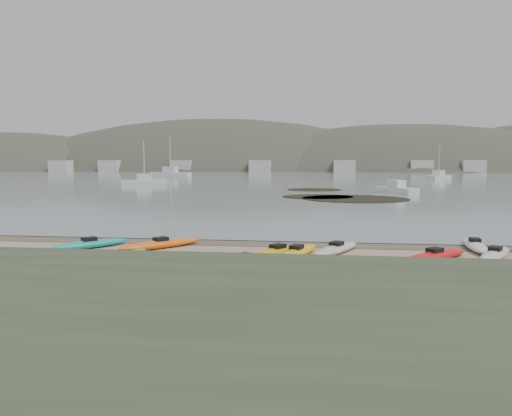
# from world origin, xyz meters

# --- Properties ---
(ground) EXTENTS (600.00, 600.00, 0.00)m
(ground) POSITION_xyz_m (0.00, 0.00, 0.00)
(ground) COLOR tan
(ground) RESTS_ON ground
(wet_sand) EXTENTS (60.00, 60.00, 0.00)m
(wet_sand) POSITION_xyz_m (0.00, -0.30, 0.00)
(wet_sand) COLOR brown
(wet_sand) RESTS_ON ground
(water) EXTENTS (1200.00, 1200.00, 0.00)m
(water) POSITION_xyz_m (0.00, 300.00, 0.01)
(water) COLOR slate
(water) RESTS_ON ground
(kayaks) EXTENTS (20.63, 10.92, 0.34)m
(kayaks) POSITION_xyz_m (0.18, -3.75, 0.17)
(kayaks) COLOR silver
(kayaks) RESTS_ON ground
(kelp_mats) EXTENTS (12.56, 23.26, 0.04)m
(kelp_mats) POSITION_xyz_m (4.23, 30.06, 0.03)
(kelp_mats) COLOR black
(kelp_mats) RESTS_ON water
(moored_boats) EXTENTS (96.22, 89.56, 1.30)m
(moored_boats) POSITION_xyz_m (1.58, 81.73, 0.55)
(moored_boats) COLOR silver
(moored_boats) RESTS_ON ground
(far_hills) EXTENTS (550.00, 135.00, 80.00)m
(far_hills) POSITION_xyz_m (39.38, 193.97, -15.93)
(far_hills) COLOR #384235
(far_hills) RESTS_ON ground
(far_town) EXTENTS (199.00, 5.00, 4.00)m
(far_town) POSITION_xyz_m (6.00, 145.00, 2.00)
(far_town) COLOR beige
(far_town) RESTS_ON ground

